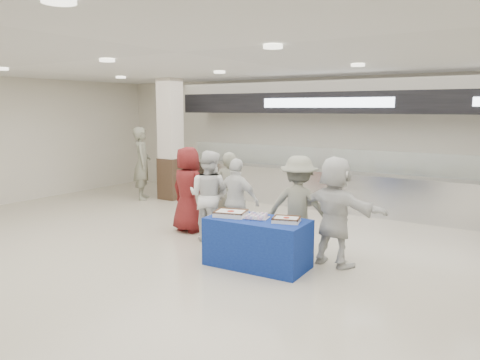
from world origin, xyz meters
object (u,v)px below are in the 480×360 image
Objects in this scene: cupcake_tray at (257,216)px; soldier_b at (298,207)px; display_table at (257,243)px; civilian_maroon at (188,189)px; chef_tall at (209,196)px; sheet_cake_right at (286,219)px; soldier_bg at (142,163)px; chef_short at (237,201)px; soldier_a at (229,193)px; sheet_cake_left at (231,213)px; civilian_white at (335,211)px.

cupcake_tray is 0.26× the size of soldier_b.
civilian_maroon reaches higher than display_table.
civilian_maroon is at bearing -28.66° from chef_tall.
sheet_cake_right is 0.74m from soldier_b.
chef_short is at bearing -156.00° from soldier_bg.
soldier_bg reaches higher than chef_short.
soldier_a is at bearing 146.62° from sheet_cake_right.
sheet_cake_left is at bearing -171.13° from sheet_cake_right.
sheet_cake_left is at bearing -162.09° from soldier_bg.
chef_short is at bearing -15.98° from soldier_b.
cupcake_tray is 0.27× the size of soldier_a.
civilian_white is at bearing 51.89° from sheet_cake_right.
soldier_bg reaches higher than cupcake_tray.
soldier_a reaches higher than display_table.
cupcake_tray is 1.65m from chef_tall.
soldier_bg is at bearing -37.97° from chef_tall.
civilian_white is (1.91, -0.13, 0.08)m from chef_short.
chef_tall is 0.57m from chef_short.
display_table is 2.49m from civilian_maroon.
chef_short is (-0.96, 0.84, 0.40)m from display_table.
chef_short is 4.90m from soldier_bg.
civilian_white is (1.00, 0.68, 0.08)m from cupcake_tray.
sheet_cake_left reaches higher than cupcake_tray.
sheet_cake_right is at bearing 63.11° from civilian_white.
chef_tall reaches higher than sheet_cake_left.
soldier_b reaches higher than sheet_cake_right.
sheet_cake_left is at bearing 117.78° from chef_short.
soldier_bg is at bearing 151.79° from cupcake_tray.
display_table is at bearing 118.79° from soldier_a.
sheet_cake_right is at bearing 166.72° from civilian_maroon.
chef_tall is at bearing -160.01° from soldier_bg.
sheet_cake_left is 0.34× the size of chef_tall.
sheet_cake_left is at bearing -174.58° from display_table.
civilian_maroon is 1.01× the size of soldier_b.
sheet_cake_right reaches higher than display_table.
civilian_maroon reaches higher than cupcake_tray.
civilian_white reaches higher than soldier_a.
sheet_cake_right is 0.29× the size of soldier_a.
civilian_maroon is at bearing 4.66° from soldier_a.
soldier_a is at bearing -3.32° from civilian_white.
civilian_maroon reaches higher than sheet_cake_left.
civilian_maroon is (-2.19, 0.98, 0.06)m from cupcake_tray.
chef_tall is 0.86× the size of soldier_bg.
chef_tall is at bearing -12.84° from soldier_b.
civilian_white reaches higher than chef_short.
display_table is 0.62m from sheet_cake_right.
civilian_white is (3.19, -0.30, 0.01)m from civilian_maroon.
display_table is 0.62m from sheet_cake_left.
civilian_maroon is (-2.23, 1.01, 0.47)m from display_table.
soldier_bg is at bearing -26.12° from chef_short.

